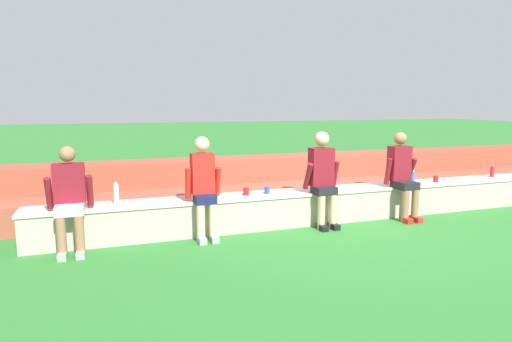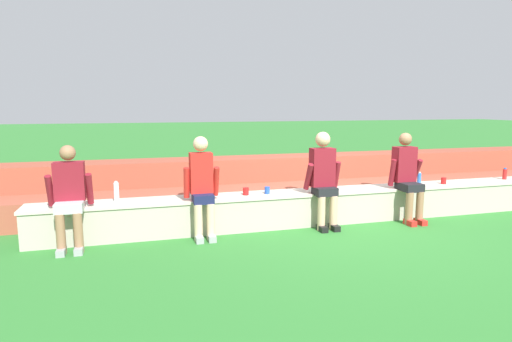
{
  "view_description": "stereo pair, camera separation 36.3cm",
  "coord_description": "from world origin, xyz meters",
  "views": [
    {
      "loc": [
        -3.47,
        -5.6,
        1.8
      ],
      "look_at": [
        -1.44,
        0.24,
        0.85
      ],
      "focal_mm": 30.13,
      "sensor_mm": 36.0,
      "label": 1
    },
    {
      "loc": [
        -3.13,
        -5.71,
        1.8
      ],
      "look_at": [
        -1.44,
        0.24,
        0.85
      ],
      "focal_mm": 30.13,
      "sensor_mm": 36.0,
      "label": 2
    }
  ],
  "objects": [
    {
      "name": "ground_plane",
      "position": [
        0.0,
        0.0,
        0.0
      ],
      "size": [
        80.0,
        80.0,
        0.0
      ],
      "primitive_type": "plane",
      "color": "#2D752D"
    },
    {
      "name": "stone_seating_wall",
      "position": [
        0.0,
        0.24,
        0.27
      ],
      "size": [
        9.15,
        0.52,
        0.5
      ],
      "color": "#B7AF9E",
      "rests_on": "ground"
    },
    {
      "name": "brick_bleachers",
      "position": [
        0.0,
        1.66,
        0.35
      ],
      "size": [
        12.27,
        1.45,
        0.85
      ],
      "color": "#A54E3A",
      "rests_on": "ground"
    },
    {
      "name": "person_far_left",
      "position": [
        -3.94,
        -0.02,
        0.69
      ],
      "size": [
        0.54,
        0.53,
        1.31
      ],
      "color": "#996B4C",
      "rests_on": "ground"
    },
    {
      "name": "person_left_of_center",
      "position": [
        -2.27,
        -0.01,
        0.73
      ],
      "size": [
        0.48,
        0.48,
        1.38
      ],
      "color": "beige",
      "rests_on": "ground"
    },
    {
      "name": "person_center",
      "position": [
        -0.48,
        -0.01,
        0.76
      ],
      "size": [
        0.53,
        0.48,
        1.41
      ],
      "color": "#DBAD89",
      "rests_on": "ground"
    },
    {
      "name": "person_right_of_center",
      "position": [
        0.93,
        -0.03,
        0.72
      ],
      "size": [
        0.51,
        0.57,
        1.37
      ],
      "color": "#996B4C",
      "rests_on": "ground"
    },
    {
      "name": "water_bottle_near_left",
      "position": [
        1.36,
        0.25,
        0.61
      ],
      "size": [
        0.06,
        0.06,
        0.21
      ],
      "color": "blue",
      "rests_on": "stone_seating_wall"
    },
    {
      "name": "water_bottle_mid_right",
      "position": [
        -3.39,
        0.28,
        0.64
      ],
      "size": [
        0.07,
        0.07,
        0.28
      ],
      "color": "silver",
      "rests_on": "stone_seating_wall"
    },
    {
      "name": "water_bottle_near_right",
      "position": [
        3.13,
        0.27,
        0.6
      ],
      "size": [
        0.07,
        0.07,
        0.2
      ],
      "color": "red",
      "rests_on": "stone_seating_wall"
    },
    {
      "name": "plastic_cup_middle",
      "position": [
        1.79,
        0.19,
        0.56
      ],
      "size": [
        0.08,
        0.08,
        0.11
      ],
      "primitive_type": "cylinder",
      "color": "red",
      "rests_on": "stone_seating_wall"
    },
    {
      "name": "plastic_cup_left_end",
      "position": [
        -1.6,
        0.22,
        0.56
      ],
      "size": [
        0.09,
        0.09,
        0.11
      ],
      "primitive_type": "cylinder",
      "color": "red",
      "rests_on": "stone_seating_wall"
    },
    {
      "name": "plastic_cup_right_end",
      "position": [
        -1.27,
        0.22,
        0.56
      ],
      "size": [
        0.08,
        0.08,
        0.11
      ],
      "primitive_type": "cylinder",
      "color": "blue",
      "rests_on": "stone_seating_wall"
    }
  ]
}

